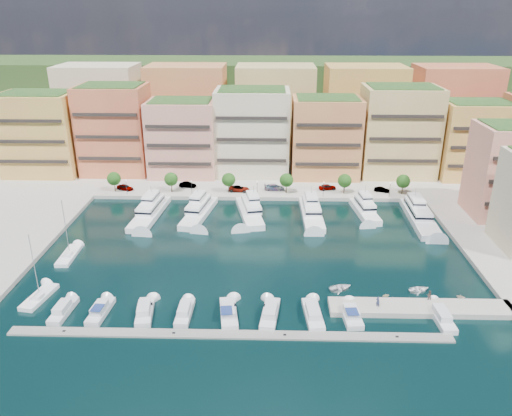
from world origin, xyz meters
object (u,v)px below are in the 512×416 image
object	(u,v)px
tree_2	(229,180)
tree_3	(286,180)
lamppost_3	(323,187)
car_5	(382,190)
tender_1	(386,296)
cruiser_2	(145,312)
car_0	(125,187)
car_3	(274,187)
yacht_1	(150,211)
tender_3	(461,297)
lamppost_2	(257,186)
tender_2	(419,290)
tree_0	(114,179)
yacht_4	(311,212)
cruiser_6	(313,315)
yacht_2	(199,210)
cruiser_7	(351,315)
lamppost_1	(192,185)
tree_4	(345,181)
sailboat_1	(69,256)
person_1	(429,295)
cruiser_1	(100,311)
tree_5	(403,181)
yacht_5	(364,209)
person_0	(378,302)
cruiser_3	(185,313)
cruiser_4	(229,313)
yacht_3	(250,210)
yacht_6	(419,215)
car_4	(327,187)
cruiser_5	(270,314)
sailboat_0	(39,298)
cruiser_0	(63,311)
car_2	(239,189)
car_1	(188,185)
tender_0	(341,288)
lamppost_4	(390,187)

from	to	relation	value
tree_2	tree_3	world-z (taller)	same
lamppost_3	car_5	bearing A→B (deg)	12.95
tender_1	cruiser_2	bearing A→B (deg)	78.51
car_0	car_3	world-z (taller)	car_0
yacht_1	tender_1	world-z (taller)	yacht_1
tree_3	tender_3	bearing A→B (deg)	-59.45
lamppost_2	tender_2	xyz separation A→B (m)	(31.45, -46.90, -3.41)
tree_0	car_5	world-z (taller)	tree_0
yacht_1	car_0	world-z (taller)	yacht_1
yacht_4	cruiser_6	world-z (taller)	yacht_4
tree_3	yacht_2	distance (m)	26.54
cruiser_7	tender_3	size ratio (longest dim) A/B	5.15
lamppost_1	tender_1	world-z (taller)	lamppost_1
tree_4	sailboat_1	distance (m)	73.50
car_0	person_1	xyz separation A→B (m)	(69.29, -54.70, 0.11)
tree_0	tender_3	bearing A→B (deg)	-33.27
cruiser_1	tree_5	bearing A→B (deg)	41.48
yacht_4	cruiser_7	xyz separation A→B (m)	(3.45, -44.22, -0.52)
cruiser_6	tender_1	bearing A→B (deg)	25.90
yacht_5	person_0	xyz separation A→B (m)	(-5.45, -44.26, 0.78)
tree_5	sailboat_1	size ratio (longest dim) A/B	0.43
tree_3	tree_4	xyz separation A→B (m)	(16.00, 0.00, 0.00)
tree_5	cruiser_3	distance (m)	77.47
cruiser_3	person_0	world-z (taller)	person_0
cruiser_4	yacht_3	bearing A→B (deg)	87.63
yacht_5	yacht_3	bearing A→B (deg)	-176.91
lamppost_1	yacht_6	xyz separation A→B (m)	(58.60, -12.97, -2.62)
yacht_6	car_4	bearing A→B (deg)	138.84
tender_1	cruiser_5	bearing A→B (deg)	87.19
sailboat_0	car_0	size ratio (longest dim) A/B	2.74
cruiser_0	cruiser_1	xyz separation A→B (m)	(6.49, -0.02, 0.02)
sailboat_0	car_4	bearing A→B (deg)	44.29
tree_3	car_2	size ratio (longest dim) A/B	0.98
lamppost_1	car_0	bearing A→B (deg)	169.82
cruiser_7	car_3	distance (m)	61.79
yacht_5	cruiser_0	size ratio (longest dim) A/B	2.01
tender_1	cruiser_7	bearing A→B (deg)	111.93
car_1	tender_0	bearing A→B (deg)	-133.87
sailboat_1	person_0	xyz separation A→B (m)	(61.29, -18.43, 1.67)
tender_0	tender_1	bearing A→B (deg)	-130.18
yacht_2	yacht_5	world-z (taller)	same
cruiser_1	person_1	xyz separation A→B (m)	(57.53, 4.61, 1.36)
lamppost_3	sailboat_1	xyz separation A→B (m)	(-57.03, -35.24, -3.52)
yacht_2	cruiser_6	bearing A→B (deg)	-60.20
yacht_1	tender_0	world-z (taller)	yacht_1
tree_0	lamppost_2	distance (m)	40.08
lamppost_4	cruiser_7	bearing A→B (deg)	-108.42
lamppost_2	tender_0	xyz separation A→B (m)	(16.86, -46.72, -3.37)
person_0	lamppost_3	bearing A→B (deg)	-40.02
tree_0	car_3	xyz separation A→B (m)	(44.72, 2.36, -2.93)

